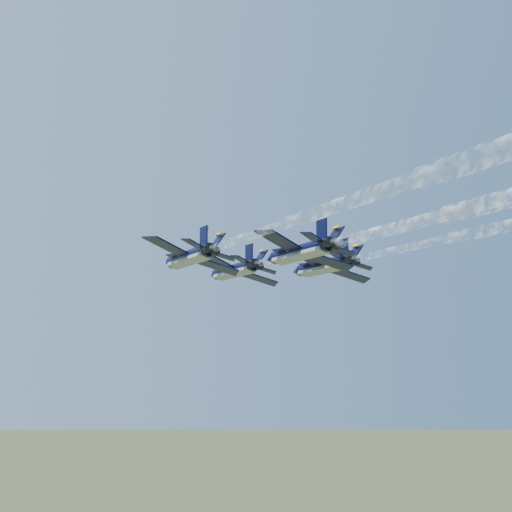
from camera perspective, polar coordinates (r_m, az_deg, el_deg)
name	(u,v)px	position (r m, az deg, el deg)	size (l,w,h in m)	color
jet_lead	(234,270)	(127.66, -1.62, -1.03)	(14.42, 19.09, 5.71)	black
jet_left	(189,257)	(111.79, -4.92, -0.07)	(14.42, 19.09, 5.71)	black
jet_right	(323,266)	(122.61, 4.89, -0.74)	(14.42, 19.09, 5.71)	black
jet_slot	(299,252)	(106.28, 3.17, 0.31)	(14.42, 19.09, 5.71)	black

